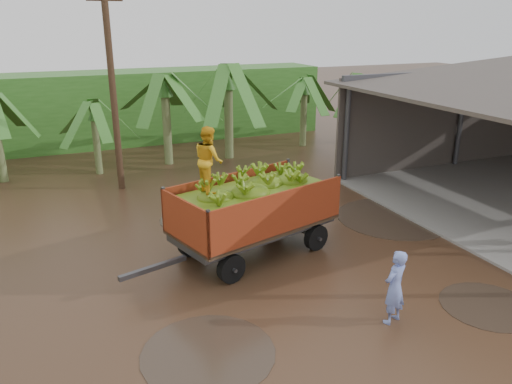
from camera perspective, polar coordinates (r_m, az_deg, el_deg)
ground at (r=13.00m, az=3.76°, el=-8.69°), size 100.00×100.00×0.00m
hedge_north at (r=26.77m, az=-15.99°, el=9.23°), size 22.00×3.00×3.60m
banana_trailer at (r=13.25m, az=-0.34°, el=-1.74°), size 6.16×3.23×3.66m
man_blue at (r=10.88m, az=15.57°, el=-10.42°), size 0.69×0.57×1.64m
utility_pole at (r=18.82m, az=-16.04°, el=11.09°), size 1.20×0.24×7.23m
banana_plants at (r=17.29m, az=-21.43°, el=3.79°), size 24.97×20.01×4.27m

